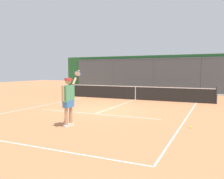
# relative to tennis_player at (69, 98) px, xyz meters

# --- Properties ---
(ground_plane) EXTENTS (60.00, 60.00, 0.00)m
(ground_plane) POSITION_rel_tennis_player_xyz_m (0.30, -3.84, -1.08)
(ground_plane) COLOR #C67A4C
(court_line_markings) EXTENTS (8.30, 11.08, 0.01)m
(court_line_markings) POSITION_rel_tennis_player_xyz_m (0.30, -2.36, -1.07)
(court_line_markings) COLOR white
(court_line_markings) RESTS_ON ground
(fence_backdrop) EXTENTS (19.20, 1.37, 3.48)m
(fence_backdrop) POSITION_rel_tennis_player_xyz_m (0.30, -14.73, 0.65)
(fence_backdrop) COLOR #474C51
(fence_backdrop) RESTS_ON ground
(tennis_net) EXTENTS (10.66, 0.09, 1.07)m
(tennis_net) POSITION_rel_tennis_player_xyz_m (0.30, -8.68, -0.58)
(tennis_net) COLOR #2D2D2D
(tennis_net) RESTS_ON ground
(tennis_player) EXTENTS (0.47, 1.47, 2.10)m
(tennis_player) POSITION_rel_tennis_player_xyz_m (0.00, 0.00, 0.00)
(tennis_player) COLOR silver
(tennis_player) RESTS_ON ground
(tennis_ball_near_baseline) EXTENTS (0.07, 0.07, 0.07)m
(tennis_ball_near_baseline) POSITION_rel_tennis_player_xyz_m (-4.17, -1.52, -1.04)
(tennis_ball_near_baseline) COLOR #CCDB33
(tennis_ball_near_baseline) RESTS_ON ground
(tennis_ball_mid_court) EXTENTS (0.07, 0.07, 0.07)m
(tennis_ball_mid_court) POSITION_rel_tennis_player_xyz_m (4.37, -7.94, -1.04)
(tennis_ball_mid_court) COLOR #CCDB33
(tennis_ball_mid_court) RESTS_ON ground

